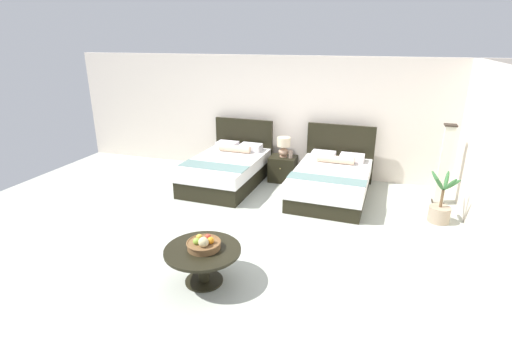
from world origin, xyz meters
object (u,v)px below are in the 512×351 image
at_px(bed_near_window, 227,169).
at_px(potted_palm, 440,209).
at_px(coffee_table, 203,257).
at_px(table_lamp, 284,145).
at_px(floor_lamp_corner, 444,165).
at_px(nightstand, 283,169).
at_px(fruit_bowl, 204,244).
at_px(bed_near_corner, 331,181).
at_px(vase, 291,154).

height_order(bed_near_window, potted_palm, bed_near_window).
bearing_deg(coffee_table, table_lamp, 89.29).
xyz_separation_m(bed_near_window, floor_lamp_corner, (4.03, 0.28, 0.41)).
distance_m(nightstand, potted_palm, 3.12).
xyz_separation_m(coffee_table, fruit_bowl, (0.01, 0.02, 0.17)).
relative_size(table_lamp, coffee_table, 0.44).
bearing_deg(floor_lamp_corner, coffee_table, -130.77).
xyz_separation_m(bed_near_corner, vase, (-0.91, 0.51, 0.30)).
relative_size(bed_near_corner, nightstand, 3.82).
height_order(nightstand, vase, vase).
xyz_separation_m(vase, coffee_table, (-0.21, -3.76, -0.26)).
height_order(bed_near_window, fruit_bowl, bed_near_window).
bearing_deg(coffee_table, floor_lamp_corner, 49.23).
distance_m(bed_near_window, potted_palm, 3.99).
bearing_deg(vase, nightstand, 166.25).
bearing_deg(fruit_bowl, nightstand, 89.47).
xyz_separation_m(bed_near_window, coffee_table, (0.99, -3.25, 0.03)).
relative_size(nightstand, table_lamp, 1.33).
bearing_deg(floor_lamp_corner, fruit_bowl, -130.78).
bearing_deg(bed_near_corner, table_lamp, 152.11).
bearing_deg(table_lamp, nightstand, -90.00).
distance_m(coffee_table, fruit_bowl, 0.18).
height_order(bed_near_corner, floor_lamp_corner, floor_lamp_corner).
bearing_deg(nightstand, potted_palm, -20.68).
relative_size(bed_near_corner, table_lamp, 5.10).
height_order(table_lamp, potted_palm, table_lamp).
distance_m(nightstand, coffee_table, 3.80).
relative_size(table_lamp, potted_palm, 0.47).
bearing_deg(coffee_table, bed_near_window, 106.95).
bearing_deg(table_lamp, floor_lamp_corner, -5.58).
bearing_deg(coffee_table, fruit_bowl, 50.84).
bearing_deg(bed_near_window, bed_near_corner, 0.13).
xyz_separation_m(nightstand, fruit_bowl, (-0.04, -3.79, 0.26)).
bearing_deg(bed_near_corner, fruit_bowl, -108.95).
height_order(bed_near_corner, coffee_table, bed_near_corner).
relative_size(nightstand, fruit_bowl, 1.30).
distance_m(table_lamp, vase, 0.23).
distance_m(bed_near_window, floor_lamp_corner, 4.06).
height_order(floor_lamp_corner, potted_palm, floor_lamp_corner).
xyz_separation_m(table_lamp, floor_lamp_corner, (3.00, -0.29, -0.03)).
bearing_deg(bed_near_corner, potted_palm, -16.67).
relative_size(nightstand, potted_palm, 0.62).
distance_m(nightstand, vase, 0.38).
xyz_separation_m(table_lamp, potted_palm, (2.92, -1.12, -0.53)).
height_order(fruit_bowl, potted_palm, potted_palm).
bearing_deg(potted_palm, coffee_table, -137.64).
xyz_separation_m(vase, potted_palm, (2.75, -1.06, -0.38)).
bearing_deg(bed_near_window, coffee_table, -73.05).
bearing_deg(floor_lamp_corner, nightstand, 174.80).
xyz_separation_m(fruit_bowl, floor_lamp_corner, (3.03, 3.51, 0.21)).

